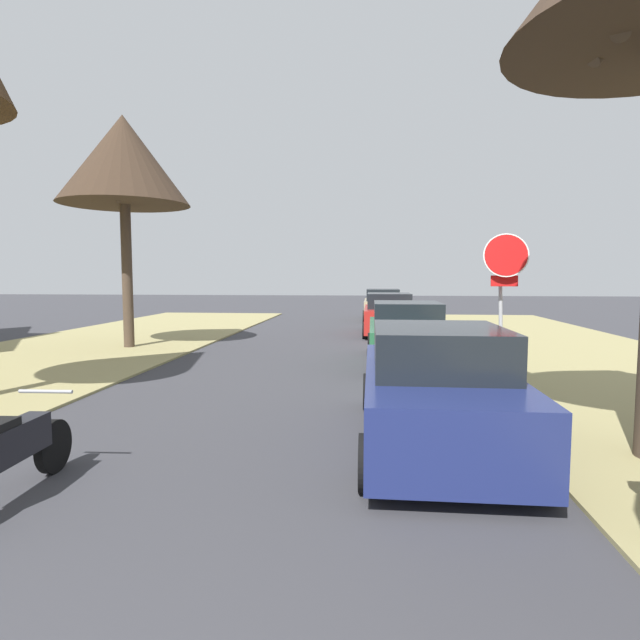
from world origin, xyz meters
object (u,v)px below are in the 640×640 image
(stop_sign_far, at_px, (504,278))
(parked_sedan_red, at_px, (389,315))
(parked_motorcycle, at_px, (10,453))
(parked_sedan_tan, at_px, (382,306))
(street_tree_left_mid_b, at_px, (124,161))
(parked_sedan_navy, at_px, (436,390))
(parked_sedan_green, at_px, (406,336))

(stop_sign_far, height_order, parked_sedan_red, stop_sign_far)
(parked_sedan_red, relative_size, parked_motorcycle, 2.14)
(stop_sign_far, height_order, parked_motorcycle, stop_sign_far)
(stop_sign_far, height_order, parked_sedan_tan, stop_sign_far)
(stop_sign_far, relative_size, street_tree_left_mid_b, 0.42)
(parked_sedan_tan, bearing_deg, parked_motorcycle, -100.72)
(parked_sedan_navy, xyz_separation_m, parked_motorcycle, (-4.38, -2.17, -0.24))
(street_tree_left_mid_b, xyz_separation_m, parked_sedan_tan, (7.97, 11.20, -4.92))
(parked_sedan_navy, height_order, parked_sedan_green, same)
(street_tree_left_mid_b, xyz_separation_m, parked_motorcycle, (3.88, -10.45, -5.16))
(parked_sedan_navy, height_order, parked_sedan_tan, same)
(parked_sedan_navy, relative_size, parked_sedan_tan, 1.00)
(parked_sedan_navy, xyz_separation_m, parked_sedan_red, (-0.18, 13.02, 0.00))
(parked_sedan_green, relative_size, parked_sedan_red, 1.00)
(parked_sedan_navy, relative_size, parked_sedan_red, 1.00)
(street_tree_left_mid_b, height_order, parked_motorcycle, street_tree_left_mid_b)
(street_tree_left_mid_b, relative_size, parked_sedan_red, 1.58)
(stop_sign_far, bearing_deg, parked_sedan_navy, -117.76)
(stop_sign_far, xyz_separation_m, street_tree_left_mid_b, (-9.84, 5.26, 3.46))
(street_tree_left_mid_b, height_order, parked_sedan_navy, street_tree_left_mid_b)
(stop_sign_far, xyz_separation_m, parked_sedan_tan, (-1.87, 16.46, -1.45))
(parked_sedan_tan, bearing_deg, parked_sedan_green, -88.67)
(street_tree_left_mid_b, bearing_deg, parked_sedan_navy, -45.07)
(parked_sedan_tan, bearing_deg, parked_sedan_red, -89.16)
(stop_sign_far, xyz_separation_m, parked_sedan_red, (-1.77, 10.00, -1.45))
(street_tree_left_mid_b, height_order, parked_sedan_green, street_tree_left_mid_b)
(parked_sedan_tan, distance_m, parked_motorcycle, 22.03)
(parked_sedan_red, distance_m, parked_motorcycle, 15.76)
(stop_sign_far, relative_size, parked_sedan_green, 0.67)
(parked_sedan_navy, distance_m, parked_sedan_green, 6.25)
(stop_sign_far, height_order, parked_sedan_green, stop_sign_far)
(street_tree_left_mid_b, xyz_separation_m, parked_sedan_navy, (8.25, -8.27, -4.92))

